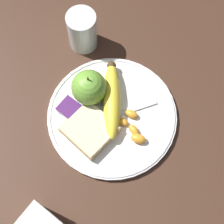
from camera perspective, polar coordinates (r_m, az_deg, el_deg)
ground_plane at (r=0.81m, az=0.00°, el=-0.81°), size 3.00×3.00×0.00m
plate at (r=0.80m, az=0.00°, el=-0.61°), size 0.28×0.28×0.01m
juice_glass at (r=0.86m, az=-4.53°, el=12.16°), size 0.07×0.07×0.10m
apple at (r=0.79m, az=-3.52°, el=3.76°), size 0.08×0.08×0.08m
banana at (r=0.79m, az=-0.03°, el=2.01°), size 0.14×0.16×0.04m
bread_slice at (r=0.78m, az=-3.40°, el=-2.68°), size 0.10×0.10×0.02m
fork at (r=0.80m, az=0.10°, el=-0.54°), size 0.11×0.15×0.00m
jam_packet at (r=0.80m, az=-6.29°, el=0.27°), size 0.05×0.04×0.02m
orange_segment_0 at (r=0.79m, az=3.00°, el=-0.31°), size 0.03×0.02×0.02m
orange_segment_1 at (r=0.78m, az=-0.88°, el=-2.98°), size 0.03×0.04×0.02m
orange_segment_2 at (r=0.78m, az=3.22°, el=-2.89°), size 0.03×0.02×0.02m
orange_segment_3 at (r=0.79m, az=1.56°, el=-1.61°), size 0.03×0.02×0.01m
orange_segment_4 at (r=0.78m, az=4.03°, el=-4.06°), size 0.04×0.03×0.02m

